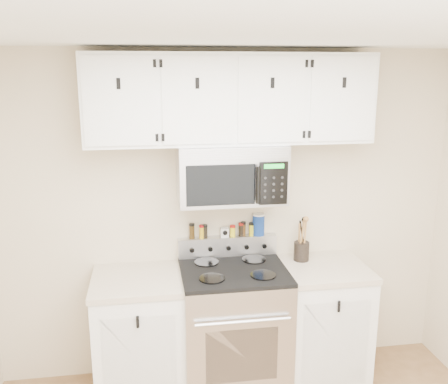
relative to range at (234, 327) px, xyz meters
name	(u,v)px	position (x,y,z in m)	size (l,w,h in m)	color
back_wall	(227,217)	(0.00, 0.32, 0.76)	(3.50, 0.01, 2.50)	#C6B394
ceiling	(304,29)	(0.00, -1.43, 2.01)	(3.50, 3.50, 0.01)	white
range	(234,327)	(0.00, 0.00, 0.00)	(0.76, 0.65, 1.10)	#B7B7BA
base_cabinet_left	(140,336)	(-0.69, 0.02, -0.03)	(0.64, 0.62, 0.92)	white
base_cabinet_right	(321,321)	(0.69, 0.02, -0.03)	(0.64, 0.62, 0.92)	white
microwave	(231,173)	(0.00, 0.13, 1.14)	(0.76, 0.44, 0.42)	#9E9EA3
upper_cabinets	(231,99)	(0.00, 0.15, 1.66)	(2.00, 0.35, 0.62)	white
utensil_crock	(301,250)	(0.56, 0.16, 0.52)	(0.12, 0.12, 0.34)	black
kitchen_timer	(225,232)	(-0.02, 0.28, 0.65)	(0.06, 0.05, 0.07)	silver
salt_canister	(258,224)	(0.24, 0.28, 0.70)	(0.09, 0.09, 0.17)	navy
spice_jar_0	(192,231)	(-0.27, 0.28, 0.67)	(0.04, 0.04, 0.12)	#39270D
spice_jar_1	(202,231)	(-0.20, 0.28, 0.66)	(0.04, 0.04, 0.10)	gold
spice_jar_2	(205,231)	(-0.17, 0.28, 0.67)	(0.04, 0.04, 0.10)	black
spice_jar_3	(233,231)	(0.04, 0.28, 0.66)	(0.04, 0.04, 0.09)	yellow
spice_jar_4	(241,229)	(0.11, 0.28, 0.67)	(0.04, 0.04, 0.10)	black
spice_jar_5	(243,229)	(0.12, 0.28, 0.67)	(0.04, 0.04, 0.11)	#41280F
spice_jar_6	(252,229)	(0.19, 0.28, 0.66)	(0.04, 0.04, 0.10)	gold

